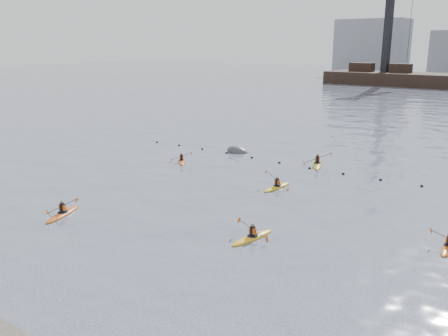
{
  "coord_description": "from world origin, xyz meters",
  "views": [
    {
      "loc": [
        18.11,
        -13.01,
        10.23
      ],
      "look_at": [
        1.38,
        9.62,
        2.8
      ],
      "focal_mm": 38.0,
      "sensor_mm": 36.0,
      "label": 1
    }
  ],
  "objects_px": {
    "kayaker_0": "(63,213)",
    "kayaker_3": "(277,187)",
    "kayaker_4": "(448,246)",
    "mooring_buoy": "(238,152)",
    "kayaker_1": "(252,237)",
    "kayaker_5": "(317,164)",
    "kayaker_2": "(182,161)"
  },
  "relations": [
    {
      "from": "kayaker_2",
      "to": "mooring_buoy",
      "type": "relative_size",
      "value": 1.11
    },
    {
      "from": "mooring_buoy",
      "to": "kayaker_1",
      "type": "bearing_deg",
      "value": -52.97
    },
    {
      "from": "kayaker_1",
      "to": "kayaker_5",
      "type": "height_order",
      "value": "kayaker_5"
    },
    {
      "from": "kayaker_4",
      "to": "kayaker_5",
      "type": "relative_size",
      "value": 0.81
    },
    {
      "from": "kayaker_4",
      "to": "kayaker_5",
      "type": "distance_m",
      "value": 17.51
    },
    {
      "from": "kayaker_0",
      "to": "kayaker_4",
      "type": "height_order",
      "value": "kayaker_0"
    },
    {
      "from": "kayaker_2",
      "to": "kayaker_3",
      "type": "xyz_separation_m",
      "value": [
        10.84,
        -1.79,
        0.01
      ]
    },
    {
      "from": "kayaker_3",
      "to": "kayaker_5",
      "type": "relative_size",
      "value": 0.9
    },
    {
      "from": "kayaker_0",
      "to": "kayaker_4",
      "type": "distance_m",
      "value": 22.05
    },
    {
      "from": "kayaker_1",
      "to": "mooring_buoy",
      "type": "bearing_deg",
      "value": 136.04
    },
    {
      "from": "kayaker_1",
      "to": "kayaker_4",
      "type": "height_order",
      "value": "kayaker_1"
    },
    {
      "from": "kayaker_0",
      "to": "kayaker_2",
      "type": "bearing_deg",
      "value": 80.62
    },
    {
      "from": "kayaker_5",
      "to": "kayaker_4",
      "type": "bearing_deg",
      "value": -66.93
    },
    {
      "from": "kayaker_3",
      "to": "kayaker_4",
      "type": "bearing_deg",
      "value": -12.16
    },
    {
      "from": "kayaker_3",
      "to": "mooring_buoy",
      "type": "distance_m",
      "value": 11.93
    },
    {
      "from": "kayaker_1",
      "to": "kayaker_4",
      "type": "relative_size",
      "value": 1.11
    },
    {
      "from": "kayaker_3",
      "to": "kayaker_4",
      "type": "height_order",
      "value": "kayaker_3"
    },
    {
      "from": "kayaker_0",
      "to": "kayaker_4",
      "type": "xyz_separation_m",
      "value": [
        20.17,
        8.91,
        -0.01
      ]
    },
    {
      "from": "kayaker_1",
      "to": "kayaker_3",
      "type": "bearing_deg",
      "value": 121.35
    },
    {
      "from": "kayaker_1",
      "to": "kayaker_2",
      "type": "xyz_separation_m",
      "value": [
        -14.47,
        10.62,
        -0.01
      ]
    },
    {
      "from": "kayaker_0",
      "to": "kayaker_1",
      "type": "distance_m",
      "value": 12.03
    },
    {
      "from": "kayaker_0",
      "to": "kayaker_4",
      "type": "bearing_deg",
      "value": 2.4
    },
    {
      "from": "kayaker_0",
      "to": "kayaker_5",
      "type": "height_order",
      "value": "kayaker_5"
    },
    {
      "from": "kayaker_4",
      "to": "kayaker_1",
      "type": "bearing_deg",
      "value": 27.09
    },
    {
      "from": "kayaker_5",
      "to": "kayaker_3",
      "type": "bearing_deg",
      "value": -110.65
    },
    {
      "from": "kayaker_4",
      "to": "mooring_buoy",
      "type": "distance_m",
      "value": 24.37
    },
    {
      "from": "kayaker_1",
      "to": "kayaker_2",
      "type": "relative_size",
      "value": 1.28
    },
    {
      "from": "kayaker_3",
      "to": "kayaker_4",
      "type": "distance_m",
      "value": 12.99
    },
    {
      "from": "kayaker_3",
      "to": "kayaker_5",
      "type": "distance_m",
      "value": 7.92
    },
    {
      "from": "kayaker_3",
      "to": "mooring_buoy",
      "type": "height_order",
      "value": "kayaker_3"
    },
    {
      "from": "kayaker_4",
      "to": "kayaker_0",
      "type": "bearing_deg",
      "value": 21.18
    },
    {
      "from": "kayaker_0",
      "to": "kayaker_3",
      "type": "relative_size",
      "value": 1.05
    }
  ]
}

